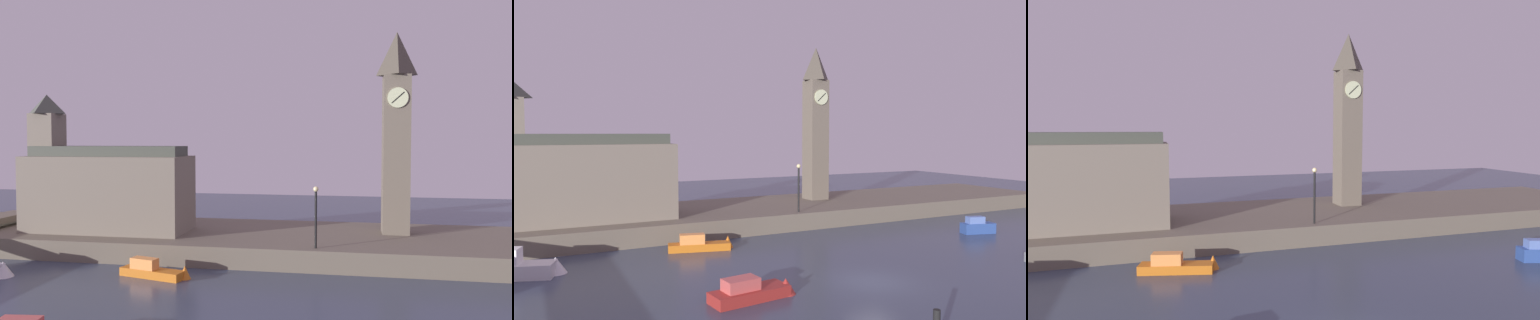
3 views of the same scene
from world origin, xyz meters
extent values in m
cube|color=#6B6051|center=(0.00, 20.00, 0.75)|extent=(70.00, 12.00, 1.50)
cube|color=#6B6051|center=(9.62, 21.38, 7.59)|extent=(1.99, 1.99, 12.17)
cylinder|color=beige|center=(9.62, 20.33, 11.90)|extent=(1.52, 0.12, 1.52)
cube|color=black|center=(9.62, 20.26, 11.90)|extent=(0.94, 0.04, 0.86)
pyramid|color=#4A4339|center=(9.62, 21.38, 15.33)|extent=(2.19, 2.19, 3.32)
cube|color=slate|center=(-12.82, 18.61, 4.48)|extent=(12.85, 5.06, 5.95)
cube|color=slate|center=(-18.17, 18.61, 6.18)|extent=(2.15, 2.15, 9.36)
pyramid|color=#474C42|center=(-18.17, 18.61, 11.64)|extent=(2.36, 2.36, 1.56)
cube|color=#42473D|center=(-12.82, 18.61, 7.85)|extent=(12.21, 3.04, 0.80)
cylinder|color=black|center=(3.87, 14.90, 3.39)|extent=(0.16, 0.16, 3.78)
sphere|color=#F2E099|center=(3.87, 14.90, 5.46)|extent=(0.36, 0.36, 0.36)
cube|color=orange|center=(-6.26, 11.41, 0.26)|extent=(4.47, 2.11, 0.53)
cube|color=#FF9947|center=(-6.78, 11.41, 0.87)|extent=(1.86, 1.16, 0.68)
cone|color=orange|center=(-4.09, 11.41, 0.29)|extent=(1.20, 1.20, 1.08)
cone|color=silver|center=(-15.68, 9.82, 0.46)|extent=(1.73, 1.73, 1.04)
camera|label=1|loc=(5.77, -17.91, 8.71)|focal=34.60mm
camera|label=2|loc=(-17.13, -21.31, 8.32)|focal=34.24mm
camera|label=3|loc=(-7.48, -14.02, 8.56)|focal=29.84mm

